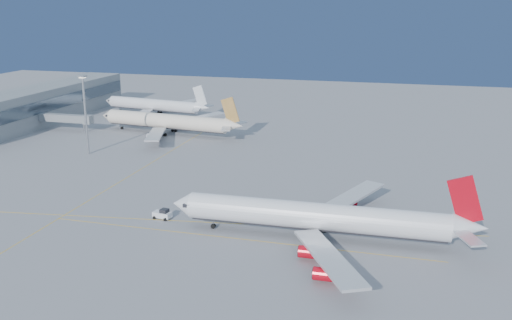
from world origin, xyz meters
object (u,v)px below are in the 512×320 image
airliner_third (156,105)px  light_mast (85,108)px  airliner_virgin (321,217)px  airliner_etihad (169,122)px  pushback_tug (163,214)px

airliner_third → light_mast: size_ratio=2.10×
airliner_virgin → airliner_third: 156.04m
airliner_etihad → light_mast: (-14.67, -35.69, 10.89)m
airliner_etihad → airliner_third: size_ratio=1.12×
airliner_third → light_mast: bearing=-75.2°
airliner_etihad → pushback_tug: 92.33m
airliner_virgin → pushback_tug: bearing=175.8°
airliner_etihad → airliner_third: (-22.42, 35.10, -0.43)m
airliner_etihad → light_mast: bearing=-105.6°
airliner_third → light_mast: light_mast is taller
airliner_virgin → airliner_third: bearing=127.3°
airliner_virgin → airliner_etihad: bearing=129.4°
airliner_virgin → pushback_tug: airliner_virgin is taller
airliner_third → pushback_tug: bearing=-55.7°
pushback_tug → light_mast: light_mast is taller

